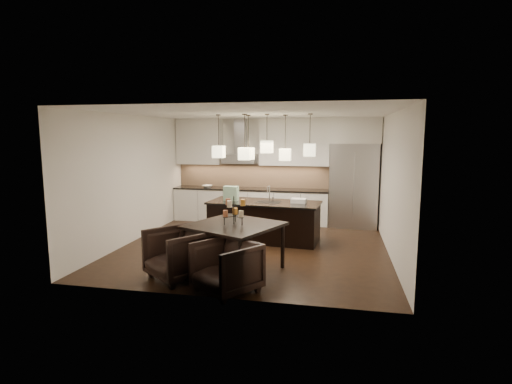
% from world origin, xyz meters
% --- Properties ---
extents(floor, '(5.50, 5.50, 0.02)m').
position_xyz_m(floor, '(0.00, 0.00, -0.01)').
color(floor, black).
rests_on(floor, ground).
extents(ceiling, '(5.50, 5.50, 0.02)m').
position_xyz_m(ceiling, '(0.00, 0.00, 2.81)').
color(ceiling, white).
rests_on(ceiling, wall_back).
extents(wall_back, '(5.50, 0.02, 2.80)m').
position_xyz_m(wall_back, '(0.00, 2.76, 1.40)').
color(wall_back, silver).
rests_on(wall_back, ground).
extents(wall_front, '(5.50, 0.02, 2.80)m').
position_xyz_m(wall_front, '(0.00, -2.76, 1.40)').
color(wall_front, silver).
rests_on(wall_front, ground).
extents(wall_left, '(0.02, 5.50, 2.80)m').
position_xyz_m(wall_left, '(-2.76, 0.00, 1.40)').
color(wall_left, silver).
rests_on(wall_left, ground).
extents(wall_right, '(0.02, 5.50, 2.80)m').
position_xyz_m(wall_right, '(2.76, 0.00, 1.40)').
color(wall_right, silver).
rests_on(wall_right, ground).
extents(refrigerator, '(1.20, 0.72, 2.15)m').
position_xyz_m(refrigerator, '(2.10, 2.38, 1.07)').
color(refrigerator, '#B7B7BA').
rests_on(refrigerator, floor).
extents(fridge_panel, '(1.26, 0.72, 0.65)m').
position_xyz_m(fridge_panel, '(2.10, 2.38, 2.47)').
color(fridge_panel, silver).
rests_on(fridge_panel, refrigerator).
extents(lower_cabinets, '(4.21, 0.62, 0.88)m').
position_xyz_m(lower_cabinets, '(-0.62, 2.43, 0.44)').
color(lower_cabinets, silver).
rests_on(lower_cabinets, floor).
extents(countertop, '(4.21, 0.66, 0.04)m').
position_xyz_m(countertop, '(-0.62, 2.43, 0.90)').
color(countertop, black).
rests_on(countertop, lower_cabinets).
extents(backsplash, '(4.21, 0.02, 0.63)m').
position_xyz_m(backsplash, '(-0.62, 2.73, 1.24)').
color(backsplash, tan).
rests_on(backsplash, countertop).
extents(upper_cab_left, '(1.25, 0.35, 1.25)m').
position_xyz_m(upper_cab_left, '(-2.10, 2.57, 2.17)').
color(upper_cab_left, silver).
rests_on(upper_cab_left, wall_back).
extents(upper_cab_right, '(1.85, 0.35, 1.25)m').
position_xyz_m(upper_cab_right, '(0.55, 2.57, 2.17)').
color(upper_cab_right, silver).
rests_on(upper_cab_right, wall_back).
extents(hood_canopy, '(0.90, 0.52, 0.24)m').
position_xyz_m(hood_canopy, '(-0.93, 2.48, 1.72)').
color(hood_canopy, '#B7B7BA').
rests_on(hood_canopy, wall_back).
extents(hood_chimney, '(0.30, 0.28, 0.96)m').
position_xyz_m(hood_chimney, '(-0.93, 2.59, 2.32)').
color(hood_chimney, '#B7B7BA').
rests_on(hood_chimney, hood_canopy).
extents(fruit_bowl, '(0.34, 0.34, 0.06)m').
position_xyz_m(fruit_bowl, '(-1.83, 2.38, 0.95)').
color(fruit_bowl, silver).
rests_on(fruit_bowl, countertop).
extents(island_body, '(2.47, 1.16, 0.84)m').
position_xyz_m(island_body, '(0.11, 0.57, 0.42)').
color(island_body, black).
rests_on(island_body, floor).
extents(island_top, '(2.55, 1.25, 0.04)m').
position_xyz_m(island_top, '(0.11, 0.57, 0.86)').
color(island_top, black).
rests_on(island_top, island_body).
extents(faucet, '(0.12, 0.24, 0.36)m').
position_xyz_m(faucet, '(0.22, 0.66, 1.06)').
color(faucet, silver).
rests_on(faucet, island_top).
extents(tote_bag, '(0.34, 0.20, 0.33)m').
position_xyz_m(tote_bag, '(-0.66, 0.60, 1.04)').
color(tote_bag, '#1E663B').
rests_on(tote_bag, island_top).
extents(food_container, '(0.34, 0.26, 0.10)m').
position_xyz_m(food_container, '(0.88, 0.57, 0.93)').
color(food_container, silver).
rests_on(food_container, island_top).
extents(dining_table, '(1.83, 1.83, 0.83)m').
position_xyz_m(dining_table, '(-0.03, -1.54, 0.42)').
color(dining_table, black).
rests_on(dining_table, floor).
extents(candelabra, '(0.53, 0.53, 0.49)m').
position_xyz_m(candelabra, '(-0.03, -1.54, 1.08)').
color(candelabra, black).
rests_on(candelabra, dining_table).
extents(candle_a, '(0.11, 0.11, 0.11)m').
position_xyz_m(candle_a, '(0.11, -1.60, 1.03)').
color(candle_a, beige).
rests_on(candle_a, candelabra).
extents(candle_b, '(0.11, 0.11, 0.11)m').
position_xyz_m(candle_b, '(-0.05, -1.39, 1.03)').
color(candle_b, orange).
rests_on(candle_b, candelabra).
extents(candle_c, '(0.11, 0.11, 0.11)m').
position_xyz_m(candle_c, '(-0.15, -1.63, 1.03)').
color(candle_c, '#A65936').
rests_on(candle_c, candelabra).
extents(candle_d, '(0.11, 0.11, 0.11)m').
position_xyz_m(candle_d, '(0.12, -1.50, 1.21)').
color(candle_d, orange).
rests_on(candle_d, candelabra).
extents(candle_e, '(0.11, 0.11, 0.11)m').
position_xyz_m(candle_e, '(-0.15, -1.46, 1.21)').
color(candle_e, '#A65936').
rests_on(candle_e, candelabra).
extents(candle_f, '(0.11, 0.11, 0.11)m').
position_xyz_m(candle_f, '(-0.07, -1.68, 1.21)').
color(candle_f, beige).
rests_on(candle_f, candelabra).
extents(armchair_left, '(1.27, 1.28, 0.84)m').
position_xyz_m(armchair_left, '(-0.83, -2.10, 0.42)').
color(armchair_left, black).
rests_on(armchair_left, floor).
extents(armchair_right, '(1.18, 1.19, 0.78)m').
position_xyz_m(armchair_right, '(0.10, -2.51, 0.39)').
color(armchair_right, black).
rests_on(armchair_right, floor).
extents(pendant_a, '(0.24, 0.24, 0.26)m').
position_xyz_m(pendant_a, '(-0.87, 0.37, 2.00)').
color(pendant_a, beige).
rests_on(pendant_a, ceiling).
extents(pendant_b, '(0.24, 0.24, 0.26)m').
position_xyz_m(pendant_b, '(-0.27, 0.65, 1.95)').
color(pendant_b, beige).
rests_on(pendant_b, ceiling).
extents(pendant_c, '(0.24, 0.24, 0.26)m').
position_xyz_m(pendant_c, '(0.21, 0.31, 2.11)').
color(pendant_c, beige).
rests_on(pendant_c, ceiling).
extents(pendant_d, '(0.24, 0.24, 0.26)m').
position_xyz_m(pendant_d, '(0.55, 0.73, 1.93)').
color(pendant_d, beige).
rests_on(pendant_d, ceiling).
extents(pendant_e, '(0.24, 0.24, 0.26)m').
position_xyz_m(pendant_e, '(1.11, 0.37, 2.05)').
color(pendant_e, beige).
rests_on(pendant_e, ceiling).
extents(pendant_f, '(0.24, 0.24, 0.26)m').
position_xyz_m(pendant_f, '(-0.25, 0.21, 1.96)').
color(pendant_f, beige).
rests_on(pendant_f, ceiling).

